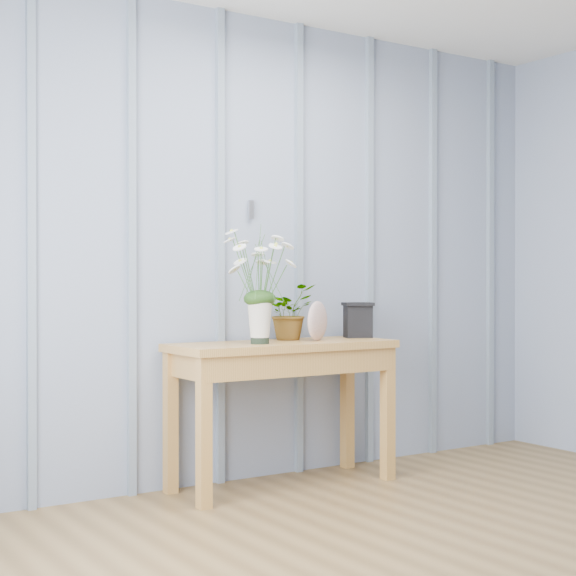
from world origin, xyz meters
TOP-DOWN VIEW (x-y plane):
  - room_shell at (-0.00, 0.92)m, footprint 4.00×4.50m
  - sideboard at (-0.01, 1.99)m, footprint 1.20×0.45m
  - daisy_vase at (-0.19, 1.94)m, footprint 0.42×0.32m
  - spider_plant at (0.10, 2.11)m, footprint 0.31×0.28m
  - felt_disc_vessel at (0.19, 1.97)m, footprint 0.21×0.15m
  - carved_box at (0.52, 2.04)m, footprint 0.20×0.18m

SIDE VIEW (x-z plane):
  - sideboard at x=-0.01m, z-range 0.26..1.01m
  - carved_box at x=0.52m, z-range 0.75..0.95m
  - felt_disc_vessel at x=0.19m, z-range 0.75..0.96m
  - spider_plant at x=0.10m, z-range 0.75..1.05m
  - daisy_vase at x=-0.19m, z-range 0.82..1.41m
  - room_shell at x=0.00m, z-range 0.74..3.24m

